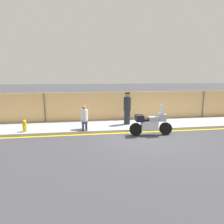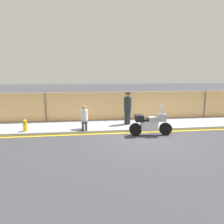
{
  "view_description": "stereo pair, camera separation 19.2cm",
  "coord_description": "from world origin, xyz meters",
  "px_view_note": "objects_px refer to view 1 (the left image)",
  "views": [
    {
      "loc": [
        -2.83,
        -8.57,
        2.86
      ],
      "look_at": [
        -1.33,
        1.52,
        0.98
      ],
      "focal_mm": 32.0,
      "sensor_mm": 36.0,
      "label": 1
    },
    {
      "loc": [
        -2.64,
        -8.6,
        2.86
      ],
      "look_at": [
        -1.33,
        1.52,
        0.98
      ],
      "focal_mm": 32.0,
      "sensor_mm": 36.0,
      "label": 2
    }
  ],
  "objects_px": {
    "motorcycle": "(151,123)",
    "officer_standing": "(127,108)",
    "fire_hydrant": "(25,126)",
    "person_seated_on_curb": "(84,116)"
  },
  "relations": [
    {
      "from": "motorcycle",
      "to": "fire_hydrant",
      "type": "xyz_separation_m",
      "value": [
        -6.07,
        1.05,
        -0.17
      ]
    },
    {
      "from": "person_seated_on_curb",
      "to": "fire_hydrant",
      "type": "distance_m",
      "value": 2.94
    },
    {
      "from": "motorcycle",
      "to": "officer_standing",
      "type": "bearing_deg",
      "value": 115.75
    },
    {
      "from": "officer_standing",
      "to": "motorcycle",
      "type": "bearing_deg",
      "value": -67.37
    },
    {
      "from": "fire_hydrant",
      "to": "person_seated_on_curb",
      "type": "bearing_deg",
      "value": 0.36
    },
    {
      "from": "officer_standing",
      "to": "person_seated_on_curb",
      "type": "distance_m",
      "value": 2.52
    },
    {
      "from": "officer_standing",
      "to": "fire_hydrant",
      "type": "bearing_deg",
      "value": -171.95
    },
    {
      "from": "motorcycle",
      "to": "person_seated_on_curb",
      "type": "xyz_separation_m",
      "value": [
        -3.15,
        1.07,
        0.21
      ]
    },
    {
      "from": "motorcycle",
      "to": "fire_hydrant",
      "type": "height_order",
      "value": "motorcycle"
    },
    {
      "from": "officer_standing",
      "to": "person_seated_on_curb",
      "type": "xyz_separation_m",
      "value": [
        -2.4,
        -0.73,
        -0.24
      ]
    }
  ]
}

